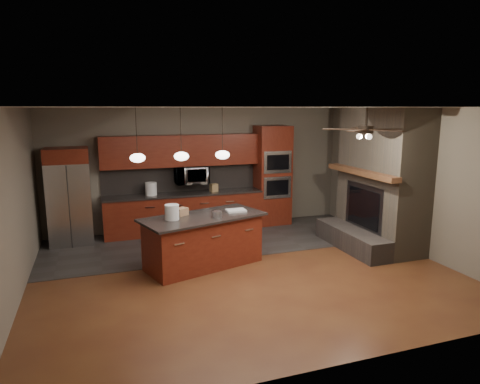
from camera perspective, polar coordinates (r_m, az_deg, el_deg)
name	(u,v)px	position (r m, az deg, el deg)	size (l,w,h in m)	color
ground	(243,270)	(7.60, 0.42, -10.38)	(7.00, 7.00, 0.00)	brown
ceiling	(243,107)	(7.07, 0.45, 11.22)	(7.00, 6.00, 0.02)	white
back_wall	(200,168)	(10.05, -5.29, 3.14)	(7.00, 0.02, 2.80)	#696254
right_wall	(412,181)	(8.99, 21.98, 1.43)	(0.02, 6.00, 2.80)	#696254
left_wall	(12,207)	(6.90, -28.12, -1.80)	(0.02, 6.00, 2.80)	#696254
slate_tile_patch	(215,240)	(9.22, -3.34, -6.46)	(7.00, 2.40, 0.01)	#302D2B
fireplace_column	(379,184)	(9.02, 18.06, 1.06)	(1.30, 2.10, 2.80)	brown
back_cabinetry	(183,193)	(9.78, -7.58, -0.13)	(3.59, 0.64, 2.20)	maroon
oven_tower	(272,176)	(10.33, 4.35, 2.20)	(0.80, 0.63, 2.38)	maroon
microwave	(191,175)	(9.76, -6.50, 2.29)	(0.73, 0.41, 0.50)	silver
refrigerator	(69,196)	(9.47, -21.80, -0.56)	(0.85, 0.75, 2.00)	silver
kitchen_island	(203,241)	(7.70, -4.90, -6.48)	(2.35, 1.56, 0.92)	maroon
white_bucket	(172,212)	(7.36, -9.06, -2.67)	(0.24, 0.24, 0.26)	silver
paint_can	(217,214)	(7.44, -3.08, -2.99)	(0.16, 0.16, 0.11)	#AEADB2
paint_tray	(236,210)	(7.87, -0.55, -2.48)	(0.35, 0.25, 0.04)	silver
cardboard_box	(182,212)	(7.64, -7.80, -2.62)	(0.21, 0.15, 0.13)	#90694A
counter_bucket	(151,189)	(9.60, -11.78, 0.41)	(0.25, 0.25, 0.28)	white
counter_box	(214,188)	(9.83, -3.51, 0.58)	(0.16, 0.13, 0.18)	#9B7C50
pendant_left	(138,158)	(7.45, -13.50, 4.47)	(0.26, 0.26, 0.92)	black
pendant_center	(181,156)	(7.56, -7.82, 4.77)	(0.26, 0.26, 0.92)	black
pendant_right	(223,155)	(7.74, -2.35, 5.01)	(0.26, 0.26, 0.92)	black
ceiling_fan	(366,129)	(7.20, 16.44, 8.05)	(1.27, 1.33, 0.41)	black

